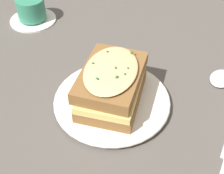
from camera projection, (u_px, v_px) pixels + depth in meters
The scene contains 5 objects.
ground_plane at pixel (102, 98), 0.63m from camera, with size 2.40×2.40×0.00m, color #514C47.
dinner_plate at pixel (112, 101), 0.61m from camera, with size 0.23×0.23×0.01m.
sandwich at pixel (112, 84), 0.58m from camera, with size 0.18×0.19×0.08m.
teacup_with_saucer at pixel (31, 11), 0.82m from camera, with size 0.13×0.12×0.06m.
spoon at pixel (223, 76), 0.67m from camera, with size 0.08×0.18×0.01m.
Camera 1 is at (-0.36, 0.26, 0.45)m, focal length 50.00 mm.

